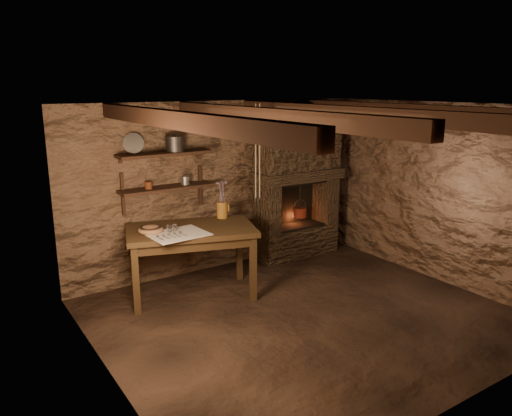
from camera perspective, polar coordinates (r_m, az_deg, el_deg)
floor at (r=5.96m, az=5.51°, el=-12.20°), size 4.50×4.50×0.00m
back_wall at (r=7.15m, az=-4.38°, el=2.48°), size 4.50×0.04×2.40m
front_wall at (r=4.26m, az=23.17°, el=-6.71°), size 4.50×0.04×2.40m
left_wall at (r=4.51m, az=-17.04°, el=-5.02°), size 0.04×4.00×2.40m
right_wall at (r=7.14m, az=19.95°, el=1.65°), size 0.04×4.00×2.40m
ceiling at (r=5.35m, az=6.12°, el=11.54°), size 4.50×4.00×0.04m
beam_far_left at (r=4.55m, az=-8.87°, el=9.90°), size 0.14×3.95×0.16m
beam_mid_left at (r=5.05m, az=1.64°, el=10.45°), size 0.14×3.95×0.16m
beam_mid_right at (r=5.69m, az=10.05°, el=10.64°), size 0.14×3.95×0.16m
beam_far_right at (r=6.41m, az=16.68°, el=10.63°), size 0.14×3.95×0.16m
shelf_lower at (r=6.62m, az=-10.15°, el=2.25°), size 1.25×0.30×0.04m
shelf_upper at (r=6.55m, az=-10.32°, el=6.11°), size 1.25×0.30×0.04m
hearth at (r=7.64m, az=4.70°, el=3.41°), size 1.43×0.51×2.30m
work_table at (r=6.36m, az=-7.36°, el=-5.80°), size 1.76×1.34×0.89m
linen_cloth at (r=5.97m, az=-8.92°, el=-2.97°), size 0.69×0.57×0.01m
pewter_cutlery_row at (r=5.95m, az=-8.83°, el=-2.93°), size 0.56×0.24×0.01m
drinking_glasses at (r=6.08m, az=-9.25°, el=-2.23°), size 0.21×0.06×0.08m
stoneware_jug at (r=6.60m, az=-3.89°, el=0.67°), size 0.18×0.18×0.50m
wooden_bowl at (r=6.09m, az=-11.95°, el=-2.46°), size 0.38×0.38×0.11m
iron_stockpot at (r=6.59m, az=-9.27°, el=7.16°), size 0.31×0.31×0.18m
tin_pan at (r=6.48m, az=-13.84°, el=7.20°), size 0.28×0.19×0.26m
small_kettle at (r=6.71m, az=-8.09°, el=3.15°), size 0.19×0.16×0.17m
rusty_tin at (r=6.52m, az=-12.19°, el=2.56°), size 0.11×0.11×0.09m
red_pot at (r=7.73m, az=5.02°, el=-0.42°), size 0.25×0.25×0.54m
hanging_ropes at (r=6.27m, az=0.19°, el=6.46°), size 0.08×0.08×1.20m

